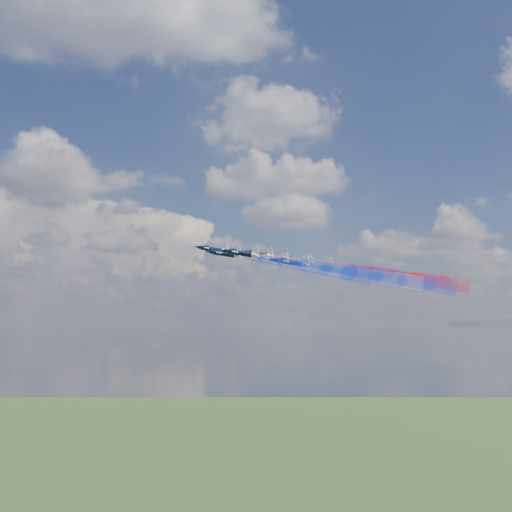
{
  "coord_description": "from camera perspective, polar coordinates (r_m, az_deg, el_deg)",
  "views": [
    {
      "loc": [
        -38.94,
        -200.69,
        118.95
      ],
      "look_at": [
        -18.32,
        -22.55,
        139.21
      ],
      "focal_mm": 42.67,
      "sensor_mm": 36.0,
      "label": 1
    }
  ],
  "objects": [
    {
      "name": "trail_outer_left",
      "position": [
        152.93,
        6.61,
        -1.01
      ],
      "size": [
        34.39,
        25.39,
        11.72
      ],
      "primitive_type": null,
      "rotation": [
        0.19,
        -0.05,
        0.97
      ],
      "color": "blue"
    },
    {
      "name": "jet_rear_right",
      "position": [
        182.47,
        5.55,
        -0.61
      ],
      "size": [
        16.68,
        15.98,
        6.28
      ],
      "primitive_type": null,
      "rotation": [
        0.19,
        -0.05,
        0.97
      ],
      "color": "black"
    },
    {
      "name": "trail_rear_right",
      "position": [
        174.43,
        13.07,
        -1.76
      ],
      "size": [
        34.39,
        25.39,
        11.72
      ],
      "primitive_type": null,
      "rotation": [
        0.19,
        -0.05,
        0.97
      ],
      "color": "red"
    },
    {
      "name": "jet_inner_left",
      "position": [
        176.56,
        -2.98,
        0.2
      ],
      "size": [
        16.68,
        15.98,
        6.28
      ],
      "primitive_type": null,
      "rotation": [
        0.19,
        -0.05,
        0.97
      ],
      "color": "black"
    },
    {
      "name": "trail_center_third",
      "position": [
        168.39,
        8.99,
        -1.51
      ],
      "size": [
        34.39,
        25.39,
        11.72
      ],
      "primitive_type": null,
      "rotation": [
        0.19,
        -0.05,
        0.97
      ],
      "color": "white"
    },
    {
      "name": "trail_inner_left",
      "position": [
        165.05,
        4.37,
        -0.98
      ],
      "size": [
        34.39,
        25.39,
        11.72
      ],
      "primitive_type": null,
      "rotation": [
        0.19,
        -0.05,
        0.97
      ],
      "color": "blue"
    },
    {
      "name": "trail_lead",
      "position": [
        174.92,
        2.71,
        -0.45
      ],
      "size": [
        34.39,
        25.39,
        11.72
      ],
      "primitive_type": null,
      "rotation": [
        0.19,
        -0.05,
        0.97
      ],
      "color": "white"
    },
    {
      "name": "trail_rear_left",
      "position": [
        158.47,
        11.36,
        -1.87
      ],
      "size": [
        34.39,
        25.39,
        11.72
      ],
      "primitive_type": null,
      "rotation": [
        0.19,
        -0.05,
        0.97
      ],
      "color": "blue"
    },
    {
      "name": "jet_lead",
      "position": [
        186.99,
        -4.14,
        0.64
      ],
      "size": [
        16.68,
        15.98,
        6.28
      ],
      "primitive_type": null,
      "rotation": [
        0.19,
        -0.05,
        0.97
      ],
      "color": "black"
    },
    {
      "name": "jet_outer_right",
      "position": [
        193.97,
        3.8,
        -0.4
      ],
      "size": [
        16.68,
        15.98,
        6.28
      ],
      "primitive_type": null,
      "rotation": [
        0.19,
        -0.05,
        0.97
      ],
      "color": "black"
    },
    {
      "name": "jet_outer_left",
      "position": [
        163.72,
        -1.45,
        0.26
      ],
      "size": [
        16.68,
        15.98,
        6.28
      ],
      "primitive_type": null,
      "rotation": [
        0.19,
        -0.05,
        0.97
      ],
      "color": "black"
    },
    {
      "name": "trail_inner_right",
      "position": [
        180.72,
        7.04,
        -0.89
      ],
      "size": [
        34.39,
        25.39,
        11.72
      ],
      "primitive_type": null,
      "rotation": [
        0.19,
        -0.05,
        0.97
      ],
      "color": "red"
    },
    {
      "name": "jet_center_third",
      "position": [
        178.1,
        1.46,
        -0.32
      ],
      "size": [
        16.68,
        15.98,
        6.28
      ],
      "primitive_type": null,
      "rotation": [
        0.19,
        -0.05,
        0.97
      ],
      "color": "black"
    },
    {
      "name": "trail_outer_right",
      "position": [
        185.09,
        10.78,
        -1.49
      ],
      "size": [
        34.39,
        25.39,
        11.72
      ],
      "primitive_type": null,
      "rotation": [
        0.19,
        -0.05,
        0.97
      ],
      "color": "red"
    },
    {
      "name": "jet_rear_left",
      "position": [
        167.33,
        3.24,
        -0.6
      ],
      "size": [
        16.68,
        15.98,
        6.28
      ],
      "primitive_type": null,
      "rotation": [
        0.19,
        -0.05,
        0.97
      ],
      "color": "black"
    },
    {
      "name": "jet_inner_right",
      "position": [
        191.11,
        0.12,
        0.18
      ],
      "size": [
        16.68,
        15.98,
        6.28
      ],
      "primitive_type": null,
      "rotation": [
        0.19,
        -0.05,
        0.97
      ],
      "color": "black"
    }
  ]
}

